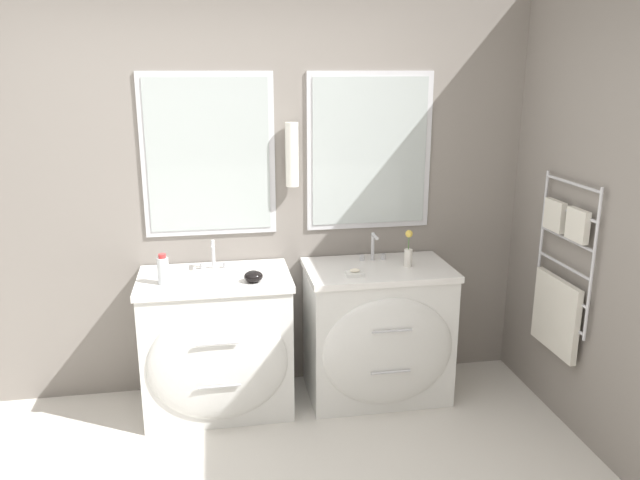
{
  "coord_description": "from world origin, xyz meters",
  "views": [
    {
      "loc": [
        -0.03,
        -2.22,
        2.07
      ],
      "look_at": [
        0.56,
        1.16,
        1.12
      ],
      "focal_mm": 35.0,
      "sensor_mm": 36.0,
      "label": 1
    }
  ],
  "objects": [
    {
      "name": "wall_back",
      "position": [
        0.02,
        1.69,
        1.31
      ],
      "size": [
        5.59,
        0.16,
        2.6
      ],
      "color": "gray",
      "rests_on": "ground_plane"
    },
    {
      "name": "wall_right",
      "position": [
        2.02,
        0.75,
        1.29
      ],
      "size": [
        0.13,
        3.49,
        2.6
      ],
      "color": "gray",
      "rests_on": "ground_plane"
    },
    {
      "name": "vanity_left",
      "position": [
        -0.05,
        1.33,
        0.45
      ],
      "size": [
        0.91,
        0.63,
        0.87
      ],
      "color": "white",
      "rests_on": "ground_plane"
    },
    {
      "name": "vanity_right",
      "position": [
        0.97,
        1.33,
        0.45
      ],
      "size": [
        0.91,
        0.63,
        0.87
      ],
      "color": "white",
      "rests_on": "ground_plane"
    },
    {
      "name": "faucet_left",
      "position": [
        -0.05,
        1.5,
        0.96
      ],
      "size": [
        0.17,
        0.11,
        0.18
      ],
      "color": "silver",
      "rests_on": "vanity_left"
    },
    {
      "name": "faucet_right",
      "position": [
        0.97,
        1.5,
        0.96
      ],
      "size": [
        0.17,
        0.11,
        0.18
      ],
      "color": "silver",
      "rests_on": "vanity_right"
    },
    {
      "name": "toiletry_bottle",
      "position": [
        -0.33,
        1.27,
        0.95
      ],
      "size": [
        0.07,
        0.07,
        0.18
      ],
      "color": "silver",
      "rests_on": "vanity_left"
    },
    {
      "name": "amenity_bowl",
      "position": [
        0.18,
        1.22,
        0.9
      ],
      "size": [
        0.11,
        0.11,
        0.07
      ],
      "color": "black",
      "rests_on": "vanity_left"
    },
    {
      "name": "flower_vase",
      "position": [
        1.15,
        1.35,
        0.96
      ],
      "size": [
        0.05,
        0.05,
        0.23
      ],
      "color": "silver",
      "rests_on": "vanity_right"
    },
    {
      "name": "soap_dish",
      "position": [
        0.78,
        1.22,
        0.89
      ],
      "size": [
        0.11,
        0.07,
        0.04
      ],
      "color": "white",
      "rests_on": "vanity_right"
    }
  ]
}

